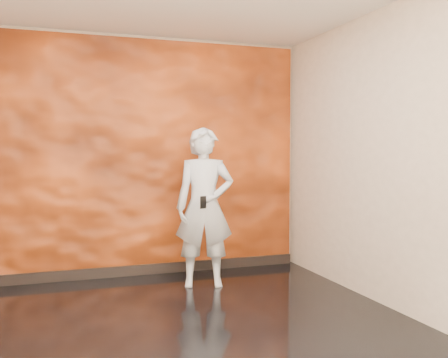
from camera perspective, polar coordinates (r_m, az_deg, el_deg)
room at (r=3.99m, az=-5.36°, el=2.40°), size 4.02×4.02×2.81m
feature_wall at (r=5.91m, az=-9.79°, el=2.43°), size 3.90×0.06×2.75m
baseboard at (r=6.04m, az=-9.61°, el=-10.20°), size 3.90×0.04×0.12m
man at (r=5.38m, az=-2.24°, el=-3.21°), size 0.70×0.55×1.71m
phone at (r=5.12m, az=-2.40°, el=-2.69°), size 0.07×0.04×0.13m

